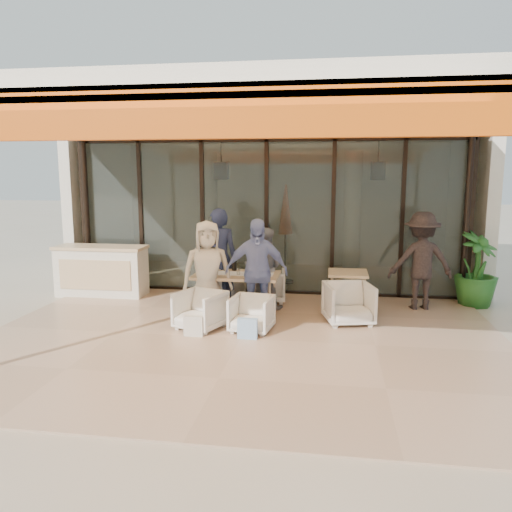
{
  "coord_description": "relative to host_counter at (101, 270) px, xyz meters",
  "views": [
    {
      "loc": [
        1.32,
        -7.15,
        2.52
      ],
      "look_at": [
        0.1,
        0.9,
        1.15
      ],
      "focal_mm": 35.0,
      "sensor_mm": 36.0,
      "label": 1
    }
  ],
  "objects": [
    {
      "name": "glass_storefront",
      "position": [
        3.32,
        0.7,
        1.07
      ],
      "size": [
        8.08,
        0.1,
        3.2
      ],
      "color": "#9EADA3",
      "rests_on": "ground"
    },
    {
      "name": "ground",
      "position": [
        3.32,
        -2.3,
        -0.53
      ],
      "size": [
        70.0,
        70.0,
        0.0
      ],
      "primitive_type": "plane",
      "color": "#C6B293",
      "rests_on": "ground"
    },
    {
      "name": "side_chair",
      "position": [
        4.96,
        -1.22,
        -0.15
      ],
      "size": [
        0.9,
        0.86,
        0.77
      ],
      "primitive_type": "imported",
      "rotation": [
        0.0,
        0.0,
        0.25
      ],
      "color": "white",
      "rests_on": "ground"
    },
    {
      "name": "diner_grey",
      "position": [
        3.42,
        -0.48,
        0.23
      ],
      "size": [
        0.75,
        0.59,
        1.53
      ],
      "primitive_type": "imported",
      "rotation": [
        0.0,
        0.0,
        3.13
      ],
      "color": "slate",
      "rests_on": "ground"
    },
    {
      "name": "tote_bag_cream",
      "position": [
        2.58,
        -2.28,
        -0.36
      ],
      "size": [
        0.3,
        0.1,
        0.34
      ],
      "primitive_type": "cube",
      "color": "silver",
      "rests_on": "ground"
    },
    {
      "name": "host_counter",
      "position": [
        0.0,
        0.0,
        0.0
      ],
      "size": [
        1.85,
        0.65,
        1.04
      ],
      "color": "silver",
      "rests_on": "ground"
    },
    {
      "name": "chair_far_right",
      "position": [
        3.42,
        0.02,
        -0.18
      ],
      "size": [
        0.77,
        0.73,
        0.71
      ],
      "primitive_type": "imported",
      "rotation": [
        0.0,
        0.0,
        3.27
      ],
      "color": "white",
      "rests_on": "ground"
    },
    {
      "name": "tote_bag_blue",
      "position": [
        3.42,
        -2.28,
        -0.36
      ],
      "size": [
        0.3,
        0.1,
        0.34
      ],
      "primitive_type": "cube",
      "color": "#99BFD8",
      "rests_on": "ground"
    },
    {
      "name": "terrace_floor",
      "position": [
        3.32,
        -2.3,
        -0.53
      ],
      "size": [
        8.0,
        6.0,
        0.01
      ],
      "primitive_type": "cube",
      "color": "tan",
      "rests_on": "ground"
    },
    {
      "name": "terrace_structure",
      "position": [
        3.32,
        -2.56,
        2.72
      ],
      "size": [
        8.0,
        6.0,
        3.4
      ],
      "color": "silver",
      "rests_on": "ground"
    },
    {
      "name": "chair_far_left",
      "position": [
        2.58,
        0.02,
        -0.19
      ],
      "size": [
        0.78,
        0.75,
        0.68
      ],
      "primitive_type": "imported",
      "rotation": [
        0.0,
        0.0,
        2.92
      ],
      "color": "white",
      "rests_on": "ground"
    },
    {
      "name": "diner_navy",
      "position": [
        2.58,
        -0.48,
        0.41
      ],
      "size": [
        0.74,
        0.53,
        1.88
      ],
      "primitive_type": "imported",
      "rotation": [
        0.0,
        0.0,
        3.27
      ],
      "color": "#1B243D",
      "rests_on": "ground"
    },
    {
      "name": "chair_near_left",
      "position": [
        2.58,
        -1.88,
        -0.18
      ],
      "size": [
        0.87,
        0.85,
        0.7
      ],
      "primitive_type": "imported",
      "rotation": [
        0.0,
        0.0,
        -0.38
      ],
      "color": "white",
      "rests_on": "ground"
    },
    {
      "name": "chair_near_right",
      "position": [
        3.42,
        -1.88,
        -0.21
      ],
      "size": [
        0.71,
        0.67,
        0.65
      ],
      "primitive_type": "imported",
      "rotation": [
        0.0,
        0.0,
        -0.14
      ],
      "color": "white",
      "rests_on": "ground"
    },
    {
      "name": "side_table",
      "position": [
        4.96,
        -0.47,
        0.11
      ],
      "size": [
        0.7,
        0.7,
        0.74
      ],
      "color": "tan",
      "rests_on": "ground"
    },
    {
      "name": "interior_block",
      "position": [
        3.33,
        3.02,
        1.7
      ],
      "size": [
        9.05,
        3.62,
        3.52
      ],
      "color": "silver",
      "rests_on": "ground"
    },
    {
      "name": "diner_periwinkle",
      "position": [
        3.42,
        -1.38,
        0.36
      ],
      "size": [
        1.09,
        0.56,
        1.77
      ],
      "primitive_type": "imported",
      "rotation": [
        0.0,
        0.0,
        0.13
      ],
      "color": "#7386BF",
      "rests_on": "ground"
    },
    {
      "name": "potted_palm",
      "position": [
        7.38,
        0.34,
        0.18
      ],
      "size": [
        1.12,
        1.12,
        1.41
      ],
      "primitive_type": "imported",
      "rotation": [
        0.0,
        0.0,
        0.8
      ],
      "color": "#1E5919",
      "rests_on": "ground"
    },
    {
      "name": "diner_cream",
      "position": [
        2.58,
        -1.38,
        0.33
      ],
      "size": [
        0.98,
        0.8,
        1.72
      ],
      "primitive_type": "imported",
      "rotation": [
        0.0,
        0.0,
        0.34
      ],
      "color": "beige",
      "rests_on": "ground"
    },
    {
      "name": "standing_woman",
      "position": [
        6.29,
        -0.09,
        0.38
      ],
      "size": [
        1.25,
        0.81,
        1.82
      ],
      "primitive_type": "imported",
      "rotation": [
        0.0,
        0.0,
        3.26
      ],
      "color": "black",
      "rests_on": "ground"
    },
    {
      "name": "dining_table",
      "position": [
        3.0,
        -0.93,
        0.16
      ],
      "size": [
        1.5,
        0.9,
        0.93
      ],
      "color": "tan",
      "rests_on": "ground"
    }
  ]
}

